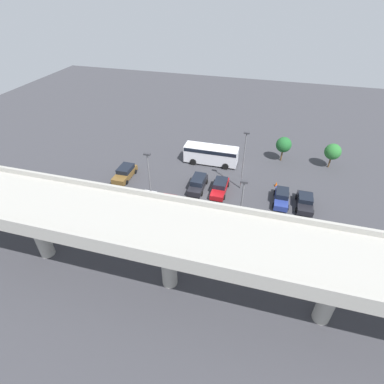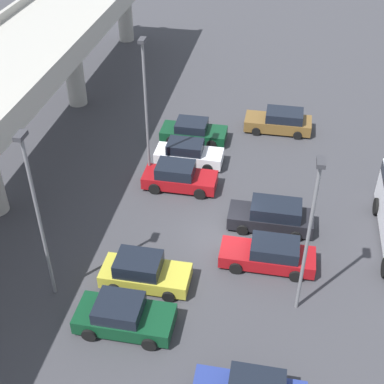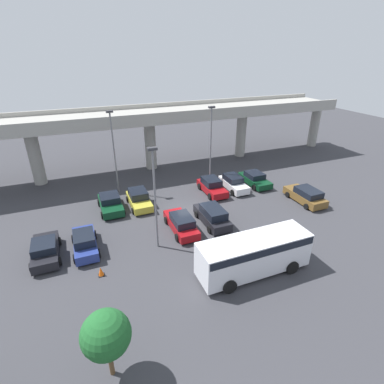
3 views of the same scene
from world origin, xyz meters
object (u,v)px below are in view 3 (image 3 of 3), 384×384
(parked_car_4, at_px, (181,223))
(parked_car_6, at_px, (212,186))
(lamp_post_by_overpass, at_px, (211,142))
(traffic_cone, at_px, (101,272))
(parked_car_5, at_px, (212,216))
(shuttle_bus, at_px, (254,252))
(lamp_post_mid_lot, at_px, (114,147))
(parked_car_7, at_px, (233,183))
(parked_car_9, at_px, (306,195))
(tree_front_right, at_px, (106,335))
(parked_car_2, at_px, (110,203))
(parked_car_8, at_px, (255,179))
(parked_car_0, at_px, (45,250))
(parked_car_1, at_px, (85,242))
(lamp_post_near_aisle, at_px, (155,193))
(parked_car_3, at_px, (139,199))

(parked_car_4, bearing_deg, parked_car_6, -44.41)
(lamp_post_by_overpass, bearing_deg, traffic_cone, -140.75)
(parked_car_5, height_order, shuttle_bus, shuttle_bus)
(lamp_post_mid_lot, distance_m, traffic_cone, 14.86)
(parked_car_6, xyz_separation_m, traffic_cone, (-13.22, -9.34, -0.44))
(parked_car_4, bearing_deg, parked_car_7, -55.37)
(parked_car_9, height_order, shuttle_bus, shuttle_bus)
(shuttle_bus, relative_size, tree_front_right, 2.07)
(parked_car_2, height_order, shuttle_bus, shuttle_bus)
(parked_car_8, relative_size, tree_front_right, 1.15)
(parked_car_0, xyz_separation_m, parked_car_1, (2.90, -0.16, 0.05))
(parked_car_2, distance_m, lamp_post_by_overpass, 12.76)
(parked_car_4, height_order, tree_front_right, tree_front_right)
(shuttle_bus, relative_size, lamp_post_mid_lot, 0.91)
(parked_car_2, xyz_separation_m, parked_car_7, (13.80, -0.33, 0.03))
(lamp_post_by_overpass, bearing_deg, parked_car_1, -151.90)
(parked_car_0, distance_m, parked_car_7, 20.38)
(parked_car_0, xyz_separation_m, lamp_post_near_aisle, (8.42, -1.84, 4.20))
(parked_car_6, relative_size, parked_car_9, 0.96)
(parked_car_0, distance_m, parked_car_4, 11.04)
(parked_car_0, bearing_deg, lamp_post_by_overpass, -66.40)
(lamp_post_near_aisle, bearing_deg, lamp_post_mid_lot, 95.80)
(lamp_post_mid_lot, bearing_deg, parked_car_4, -69.53)
(parked_car_2, xyz_separation_m, tree_front_right, (-2.49, -17.19, 2.04))
(lamp_post_mid_lot, height_order, tree_front_right, lamp_post_mid_lot)
(shuttle_bus, bearing_deg, parked_car_3, 111.94)
(parked_car_4, xyz_separation_m, tree_front_right, (-7.73, -10.95, 2.04))
(parked_car_5, relative_size, parked_car_6, 1.04)
(lamp_post_by_overpass, bearing_deg, shuttle_bus, -103.68)
(lamp_post_mid_lot, height_order, traffic_cone, lamp_post_mid_lot)
(parked_car_5, bearing_deg, parked_car_8, -54.54)
(parked_car_5, xyz_separation_m, lamp_post_by_overpass, (3.48, 7.94, 4.48))
(lamp_post_near_aisle, height_order, tree_front_right, lamp_post_near_aisle)
(parked_car_3, bearing_deg, parked_car_4, 21.71)
(parked_car_0, distance_m, parked_car_9, 25.05)
(parked_car_5, distance_m, parked_car_7, 8.02)
(lamp_post_near_aisle, distance_m, lamp_post_by_overpass, 13.22)
(shuttle_bus, xyz_separation_m, tree_front_right, (-10.61, -3.88, 1.07))
(traffic_cone, bearing_deg, lamp_post_mid_lot, 75.32)
(parked_car_3, distance_m, traffic_cone, 10.64)
(traffic_cone, bearing_deg, lamp_post_by_overpass, 39.25)
(parked_car_0, relative_size, lamp_post_near_aisle, 0.53)
(parked_car_7, bearing_deg, parked_car_0, -74.09)
(parked_car_9, bearing_deg, shuttle_bus, 123.24)
(parked_car_0, height_order, lamp_post_near_aisle, lamp_post_near_aisle)
(parked_car_4, distance_m, lamp_post_mid_lot, 11.79)
(parked_car_0, distance_m, shuttle_bus, 15.79)
(parked_car_5, xyz_separation_m, parked_car_7, (5.49, 5.85, -0.04))
(parked_car_7, xyz_separation_m, lamp_post_mid_lot, (-12.37, 4.30, 4.46))
(parked_car_0, distance_m, lamp_post_by_overpass, 19.73)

